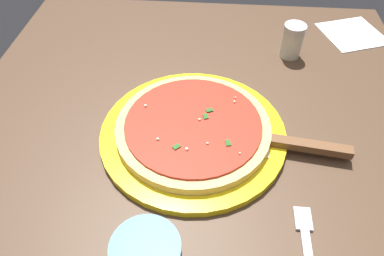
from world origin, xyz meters
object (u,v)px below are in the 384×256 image
pizza (192,127)px  napkin_folded_right (352,34)px  pizza_server (286,143)px  parmesan_shaker (292,41)px  serving_plate (192,133)px

pizza → napkin_folded_right: pizza is taller
pizza → pizza_server: bearing=172.6°
pizza_server → parmesan_shaker: size_ratio=3.02×
napkin_folded_right → serving_plate: bearing=45.3°
parmesan_shaker → napkin_folded_right: bearing=-148.2°
serving_plate → pizza_server: (-0.16, 0.02, 0.01)m
pizza → pizza_server: (-0.16, 0.02, -0.00)m
serving_plate → parmesan_shaker: 0.32m
pizza_server → napkin_folded_right: (-0.20, -0.38, -0.02)m
pizza → serving_plate: bearing=-54.0°
serving_plate → pizza: size_ratio=1.21×
pizza_server → parmesan_shaker: bearing=-97.7°
serving_plate → pizza_server: pizza_server is taller
serving_plate → pizza: (-0.00, 0.00, 0.02)m
napkin_folded_right → pizza: bearing=45.3°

